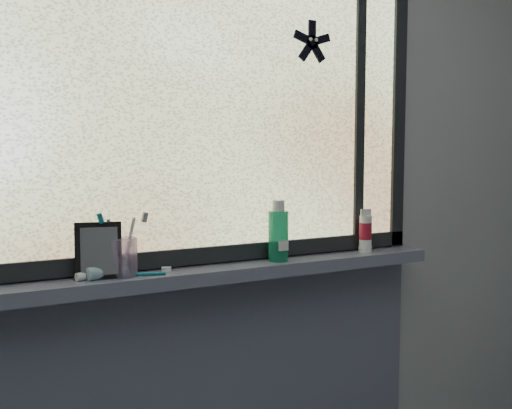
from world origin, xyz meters
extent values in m
cube|color=#9EA3A8|center=(0.00, 1.30, 1.25)|extent=(3.00, 0.01, 2.50)
cube|color=slate|center=(0.00, 1.23, 1.00)|extent=(1.62, 0.14, 0.04)
cube|color=silver|center=(0.00, 1.28, 1.53)|extent=(1.50, 0.01, 1.00)
cube|color=black|center=(0.00, 1.28, 1.05)|extent=(1.60, 0.03, 0.05)
cube|color=black|center=(0.78, 1.28, 1.53)|extent=(0.05, 0.03, 1.10)
cube|color=black|center=(0.60, 1.28, 1.53)|extent=(0.03, 0.03, 1.00)
cube|color=black|center=(-0.31, 1.23, 1.10)|extent=(0.13, 0.09, 0.15)
cylinder|color=#D1AEE6|center=(-0.25, 1.23, 1.07)|extent=(0.09, 0.09, 0.11)
cylinder|color=#1C9066|center=(0.25, 1.22, 1.12)|extent=(0.08, 0.08, 0.16)
cylinder|color=silver|center=(0.60, 1.23, 1.10)|extent=(0.05, 0.05, 0.11)
camera|label=1|loc=(-0.65, -0.32, 1.36)|focal=40.00mm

